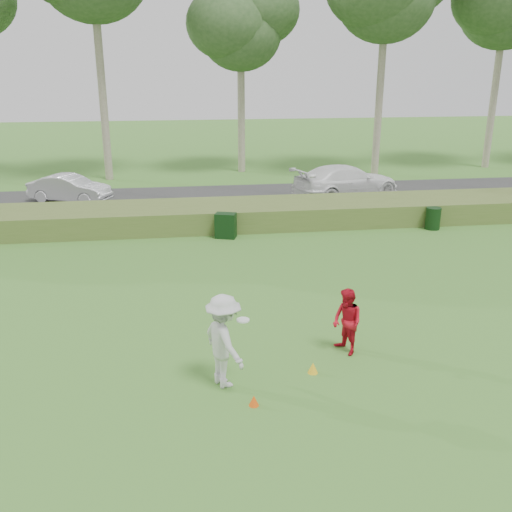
{
  "coord_description": "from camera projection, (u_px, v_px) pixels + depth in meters",
  "views": [
    {
      "loc": [
        -2.13,
        -11.03,
        6.42
      ],
      "look_at": [
        0.0,
        4.0,
        1.3
      ],
      "focal_mm": 40.0,
      "sensor_mm": 36.0,
      "label": 1
    }
  ],
  "objects": [
    {
      "name": "tree_4",
      "position": [
        241.0,
        25.0,
        33.19
      ],
      "size": [
        6.24,
        6.24,
        11.5
      ],
      "color": "gray",
      "rests_on": "ground"
    },
    {
      "name": "cone_yellow",
      "position": [
        313.0,
        368.0,
        12.45
      ],
      "size": [
        0.23,
        0.23,
        0.25
      ],
      "primitive_type": "cone",
      "color": "yellow",
      "rests_on": "ground"
    },
    {
      "name": "cone_orange",
      "position": [
        254.0,
        401.0,
        11.26
      ],
      "size": [
        0.2,
        0.2,
        0.22
      ],
      "primitive_type": "cone",
      "color": "#F8520D",
      "rests_on": "ground"
    },
    {
      "name": "utility_cabinet",
      "position": [
        226.0,
        226.0,
        22.05
      ],
      "size": [
        0.9,
        0.71,
        0.97
      ],
      "primitive_type": "cube",
      "rotation": [
        0.0,
        0.0,
        -0.33
      ],
      "color": "black",
      "rests_on": "ground"
    },
    {
      "name": "reed_strip",
      "position": [
        229.0,
        215.0,
        23.8
      ],
      "size": [
        80.0,
        3.0,
        0.9
      ],
      "primitive_type": "cube",
      "color": "#4A6428",
      "rests_on": "ground"
    },
    {
      "name": "player_red",
      "position": [
        347.0,
        322.0,
        13.13
      ],
      "size": [
        0.83,
        0.93,
        1.57
      ],
      "primitive_type": "imported",
      "rotation": [
        0.0,
        0.0,
        -1.21
      ],
      "color": "red",
      "rests_on": "ground"
    },
    {
      "name": "ground",
      "position": [
        281.0,
        368.0,
        12.68
      ],
      "size": [
        120.0,
        120.0,
        0.0
      ],
      "primitive_type": "plane",
      "color": "#377326",
      "rests_on": "ground"
    },
    {
      "name": "car_right",
      "position": [
        346.0,
        181.0,
        28.42
      ],
      "size": [
        5.99,
        3.9,
        1.61
      ],
      "primitive_type": "imported",
      "rotation": [
        0.0,
        0.0,
        1.89
      ],
      "color": "white",
      "rests_on": "park_road"
    },
    {
      "name": "park_road",
      "position": [
        220.0,
        198.0,
        28.62
      ],
      "size": [
        80.0,
        6.0,
        0.06
      ],
      "primitive_type": "cube",
      "color": "#2D2D2D",
      "rests_on": "ground"
    },
    {
      "name": "car_mid",
      "position": [
        70.0,
        188.0,
        27.56
      ],
      "size": [
        4.18,
        2.76,
        1.3
      ],
      "primitive_type": "imported",
      "rotation": [
        0.0,
        0.0,
        1.19
      ],
      "color": "silver",
      "rests_on": "park_road"
    },
    {
      "name": "player_white",
      "position": [
        224.0,
        341.0,
        11.74
      ],
      "size": [
        1.22,
        1.5,
        2.02
      ],
      "rotation": [
        0.0,
        0.0,
        2.0
      ],
      "color": "silver",
      "rests_on": "ground"
    },
    {
      "name": "trash_bin",
      "position": [
        433.0,
        218.0,
        23.24
      ],
      "size": [
        0.66,
        0.66,
        0.9
      ],
      "primitive_type": "cylinder",
      "rotation": [
        0.0,
        0.0,
        0.11
      ],
      "color": "black",
      "rests_on": "ground"
    }
  ]
}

